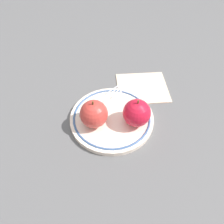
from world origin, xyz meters
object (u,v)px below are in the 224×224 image
object	(u,v)px
apple_second_whole	(137,113)
apple_red_whole	(94,114)
plate	(112,119)
fork	(101,101)
napkin_folded	(142,87)

from	to	relation	value
apple_second_whole	apple_red_whole	bearing A→B (deg)	77.94
plate	apple_second_whole	size ratio (longest dim) A/B	2.81
fork	napkin_folded	xyz separation A→B (m)	(0.04, -0.14, -0.02)
apple_red_whole	apple_second_whole	size ratio (longest dim) A/B	1.00
plate	fork	bearing A→B (deg)	14.25
apple_second_whole	napkin_folded	bearing A→B (deg)	-26.29
plate	apple_red_whole	xyz separation A→B (m)	(-0.01, 0.05, 0.05)
plate	napkin_folded	xyz separation A→B (m)	(0.11, -0.13, -0.01)
fork	napkin_folded	size ratio (longest dim) A/B	1.00
apple_second_whole	napkin_folded	xyz separation A→B (m)	(0.14, -0.07, -0.05)
apple_red_whole	apple_second_whole	distance (m)	0.11
apple_red_whole	apple_second_whole	world-z (taller)	same
plate	fork	size ratio (longest dim) A/B	1.47
apple_red_whole	fork	distance (m)	0.09
apple_red_whole	napkin_folded	xyz separation A→B (m)	(0.12, -0.18, -0.05)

